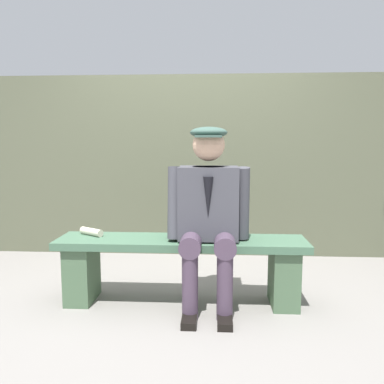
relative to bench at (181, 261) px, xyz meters
The scene contains 5 objects.
ground_plane 0.32m from the bench, ahead, with size 30.00×30.00×0.00m, color gray.
bench is the anchor object (origin of this frame).
seated_man 0.47m from the bench, 164.06° to the left, with size 0.59×0.60×1.31m.
rolled_magazine 0.73m from the bench, ahead, with size 0.06×0.06×0.21m, color beige.
stadium_wall 1.54m from the bench, 90.00° to the right, with size 12.00×0.24×1.91m, color #535742.
Camera 1 is at (-0.24, 2.77, 1.19)m, focal length 35.92 mm.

